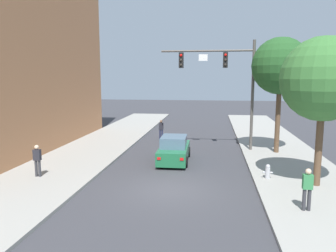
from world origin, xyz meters
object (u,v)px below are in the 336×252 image
Objects in this scene: pedestrian_sidewalk_right_walker at (307,187)px; fire_hydrant at (268,171)px; traffic_signal_mast at (226,75)px; street_tree_nearest at (323,79)px; pedestrian_sidewalk_left_walker at (37,159)px; street_tree_second at (280,66)px; car_lead_green at (174,150)px; pedestrian_crossing_road at (161,129)px.

fire_hydrant is at bearing 101.50° from pedestrian_sidewalk_right_walker.
pedestrian_sidewalk_right_walker is at bearing -75.69° from traffic_signal_mast.
pedestrian_sidewalk_right_walker is at bearing -112.32° from street_tree_nearest.
pedestrian_sidewalk_left_walker is 15.74m from street_tree_second.
pedestrian_crossing_road is at bearing 105.23° from car_lead_green.
car_lead_green is 9.32m from street_tree_nearest.
pedestrian_sidewalk_left_walker is at bearing -111.45° from pedestrian_crossing_road.
pedestrian_crossing_road is (-5.12, 3.64, -4.42)m from traffic_signal_mast.
fire_hydrant is 8.23m from street_tree_second.
pedestrian_crossing_road is at bearing 129.51° from street_tree_nearest.
street_tree_nearest is at bearing 2.08° from pedestrian_sidewalk_left_walker.
pedestrian_crossing_road is 2.28× the size of fire_hydrant.
car_lead_green is 5.92× the size of fire_hydrant.
pedestrian_sidewalk_left_walker is 0.22× the size of street_tree_second.
pedestrian_sidewalk_right_walker is 0.24× the size of street_tree_nearest.
pedestrian_crossing_road is 0.22× the size of street_tree_second.
car_lead_green is 8.85m from street_tree_second.
fire_hydrant is at bearing -32.52° from car_lead_green.
pedestrian_sidewalk_right_walker reaches higher than fire_hydrant.
pedestrian_sidewalk_right_walker is at bearing -61.21° from pedestrian_crossing_road.
pedestrian_sidewalk_right_walker is (2.70, -10.58, -4.27)m from traffic_signal_mast.
pedestrian_sidewalk_left_walker is at bearing -173.75° from fire_hydrant.
traffic_signal_mast reaches higher than street_tree_nearest.
street_tree_second reaches higher than car_lead_green.
traffic_signal_mast is at bearing -35.44° from pedestrian_crossing_road.
traffic_signal_mast is 4.57× the size of pedestrian_crossing_road.
traffic_signal_mast is 4.57× the size of pedestrian_sidewalk_right_walker.
street_tree_nearest reaches higher than pedestrian_crossing_road.
fire_hydrant is 0.09× the size of street_tree_second.
pedestrian_sidewalk_left_walker is 14.23m from street_tree_nearest.
pedestrian_crossing_road reaches higher than fire_hydrant.
pedestrian_sidewalk_right_walker is (5.90, -7.19, 0.34)m from car_lead_green.
traffic_signal_mast is at bearing 104.31° from pedestrian_sidewalk_right_walker.
pedestrian_sidewalk_left_walker reaches higher than car_lead_green.
pedestrian_sidewalk_left_walker is 1.00× the size of pedestrian_sidewalk_right_walker.
street_tree_nearest is at bearing -50.49° from pedestrian_crossing_road.
car_lead_green is 2.60× the size of pedestrian_crossing_road.
pedestrian_sidewalk_right_walker is (12.35, -2.67, 0.00)m from pedestrian_sidewalk_left_walker.
pedestrian_sidewalk_left_walker is 0.24× the size of street_tree_nearest.
pedestrian_sidewalk_left_walker reaches higher than pedestrian_crossing_road.
traffic_signal_mast is 11.72m from pedestrian_sidewalk_right_walker.
fire_hydrant is (-0.80, 3.94, -0.56)m from pedestrian_sidewalk_right_walker.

